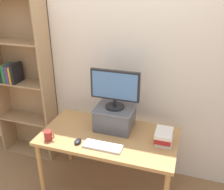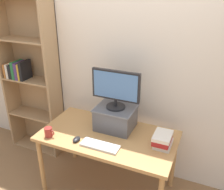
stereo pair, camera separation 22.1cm
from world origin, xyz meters
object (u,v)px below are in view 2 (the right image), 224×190
(keyboard, at_px, (100,145))
(book_stack, at_px, (163,140))
(coffee_mug, at_px, (49,132))
(computer_monitor, at_px, (116,88))
(riser_box, at_px, (116,117))
(desk, at_px, (108,140))
(computer_mouse, at_px, (76,139))
(bookshelf_unit, at_px, (31,78))

(keyboard, bearing_deg, book_stack, 25.12)
(keyboard, bearing_deg, coffee_mug, -174.69)
(computer_monitor, bearing_deg, coffee_mug, -142.49)
(riser_box, relative_size, book_stack, 1.79)
(computer_monitor, relative_size, keyboard, 1.35)
(book_stack, distance_m, coffee_mug, 1.15)
(riser_box, xyz_separation_m, coffee_mug, (-0.56, -0.43, -0.08))
(desk, height_order, computer_mouse, computer_mouse)
(desk, distance_m, coffee_mug, 0.62)
(desk, relative_size, riser_box, 3.42)
(coffee_mug, bearing_deg, book_stack, 15.59)
(desk, bearing_deg, bookshelf_unit, 163.69)
(keyboard, height_order, coffee_mug, coffee_mug)
(computer_monitor, xyz_separation_m, computer_mouse, (-0.26, -0.39, -0.45))
(bookshelf_unit, bearing_deg, keyboard, -24.69)
(book_stack, bearing_deg, computer_monitor, 167.32)
(bookshelf_unit, bearing_deg, book_stack, -10.37)
(desk, distance_m, computer_mouse, 0.35)
(keyboard, relative_size, coffee_mug, 3.39)
(keyboard, bearing_deg, riser_box, 89.57)
(keyboard, distance_m, coffee_mug, 0.56)
(riser_box, height_order, keyboard, riser_box)
(computer_mouse, xyz_separation_m, coffee_mug, (-0.30, -0.04, 0.03))
(computer_mouse, distance_m, coffee_mug, 0.31)
(keyboard, distance_m, computer_mouse, 0.26)
(desk, relative_size, computer_monitor, 2.74)
(desk, distance_m, bookshelf_unit, 1.38)
(bookshelf_unit, bearing_deg, riser_box, -9.32)
(keyboard, relative_size, book_stack, 1.66)
(riser_box, relative_size, keyboard, 1.08)
(computer_monitor, relative_size, book_stack, 2.24)
(computer_mouse, height_order, book_stack, book_stack)
(riser_box, height_order, book_stack, riser_box)
(bookshelf_unit, relative_size, computer_monitor, 3.97)
(keyboard, bearing_deg, computer_monitor, 89.57)
(desk, xyz_separation_m, computer_mouse, (-0.24, -0.23, 0.09))
(desk, height_order, coffee_mug, coffee_mug)
(riser_box, height_order, computer_monitor, computer_monitor)
(computer_monitor, height_order, coffee_mug, computer_monitor)
(bookshelf_unit, xyz_separation_m, keyboard, (1.29, -0.59, -0.30))
(computer_monitor, bearing_deg, keyboard, -90.43)
(desk, distance_m, computer_monitor, 0.57)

